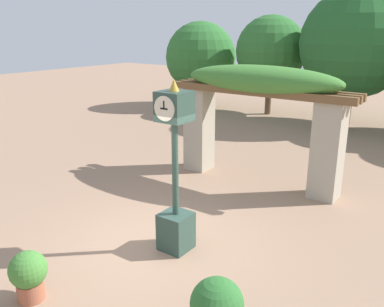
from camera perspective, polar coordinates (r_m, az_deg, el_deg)
name	(u,v)px	position (r m, az deg, el deg)	size (l,w,h in m)	color
ground_plane	(158,243)	(7.83, -4.74, -12.38)	(60.00, 60.00, 0.00)	#9E7A60
pedestal_clock	(175,180)	(7.07, -2.36, -3.75)	(0.52, 0.55, 3.07)	#2D473D
pergola	(259,100)	(10.29, 9.41, 7.41)	(4.84, 1.24, 3.01)	#A89E89
potted_plant_near_left	(29,274)	(6.63, -21.96, -15.41)	(0.55, 0.55, 0.77)	#9E563D
potted_plant_near_right	(217,306)	(5.53, 3.51, -20.54)	(0.70, 0.70, 0.85)	gray
tree_line	(373,55)	(17.59, 24.09, 12.52)	(17.87, 4.32, 5.45)	brown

